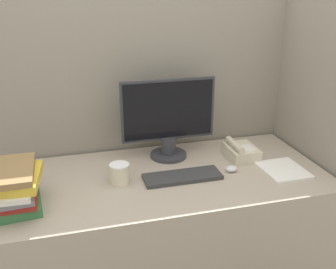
# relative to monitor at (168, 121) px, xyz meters

# --- Properties ---
(cubicle_panel_rear) EXTENTS (2.08, 0.04, 1.70)m
(cubicle_panel_rear) POSITION_rel_monitor_xyz_m (-0.10, 0.20, -0.10)
(cubicle_panel_rear) COLOR gray
(cubicle_panel_rear) RESTS_ON ground_plane
(cubicle_panel_right) EXTENTS (0.04, 0.82, 1.70)m
(cubicle_panel_right) POSITION_rel_monitor_xyz_m (0.77, -0.19, -0.10)
(cubicle_panel_right) COLOR gray
(cubicle_panel_right) RESTS_ON ground_plane
(desk) EXTENTS (1.68, 0.76, 0.74)m
(desk) POSITION_rel_monitor_xyz_m (-0.10, -0.22, -0.58)
(desk) COLOR tan
(desk) RESTS_ON ground_plane
(monitor) EXTENTS (0.51, 0.20, 0.44)m
(monitor) POSITION_rel_monitor_xyz_m (0.00, 0.00, 0.00)
(monitor) COLOR #333338
(monitor) RESTS_ON desk
(keyboard) EXTENTS (0.39, 0.13, 0.02)m
(keyboard) POSITION_rel_monitor_xyz_m (-0.00, -0.27, -0.20)
(keyboard) COLOR #333333
(keyboard) RESTS_ON desk
(mouse) EXTENTS (0.06, 0.05, 0.03)m
(mouse) POSITION_rel_monitor_xyz_m (0.26, -0.27, -0.19)
(mouse) COLOR silver
(mouse) RESTS_ON desk
(coffee_cup) EXTENTS (0.10, 0.10, 0.10)m
(coffee_cup) POSITION_rel_monitor_xyz_m (-0.31, -0.23, -0.16)
(coffee_cup) COLOR beige
(coffee_cup) RESTS_ON desk
(book_stack) EXTENTS (0.23, 0.31, 0.19)m
(book_stack) POSITION_rel_monitor_xyz_m (-0.77, -0.34, -0.11)
(book_stack) COLOR #38723F
(book_stack) RESTS_ON desk
(desk_telephone) EXTENTS (0.15, 0.20, 0.10)m
(desk_telephone) POSITION_rel_monitor_xyz_m (0.38, -0.12, -0.17)
(desk_telephone) COLOR beige
(desk_telephone) RESTS_ON desk
(paper_pile) EXTENTS (0.21, 0.25, 0.01)m
(paper_pile) POSITION_rel_monitor_xyz_m (0.52, -0.33, -0.20)
(paper_pile) COLOR white
(paper_pile) RESTS_ON desk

